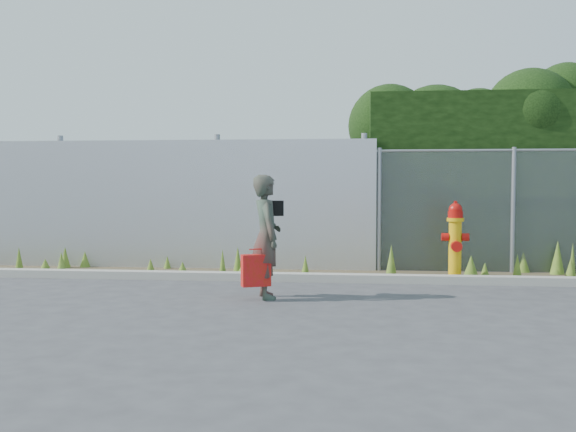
# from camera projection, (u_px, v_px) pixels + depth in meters

# --- Properties ---
(ground) EXTENTS (80.00, 80.00, 0.00)m
(ground) POSITION_uv_depth(u_px,v_px,m) (301.00, 304.00, 7.78)
(ground) COLOR #3E3D40
(ground) RESTS_ON ground
(curb) EXTENTS (16.00, 0.22, 0.12)m
(curb) POSITION_uv_depth(u_px,v_px,m) (311.00, 278.00, 9.57)
(curb) COLOR #9E998E
(curb) RESTS_ON ground
(weed_strip) EXTENTS (16.00, 1.34, 0.54)m
(weed_strip) POSITION_uv_depth(u_px,v_px,m) (333.00, 267.00, 10.19)
(weed_strip) COLOR #493D2A
(weed_strip) RESTS_ON ground
(corrugated_fence) EXTENTS (8.50, 0.21, 2.30)m
(corrugated_fence) POSITION_uv_depth(u_px,v_px,m) (128.00, 204.00, 11.05)
(corrugated_fence) COLOR #B7B9BF
(corrugated_fence) RESTS_ON ground
(hedge) EXTENTS (7.68, 1.92, 3.62)m
(hedge) POSITION_uv_depth(u_px,v_px,m) (564.00, 154.00, 11.23)
(hedge) COLOR black
(hedge) RESTS_ON ground
(fire_hydrant) EXTENTS (0.40, 0.36, 1.20)m
(fire_hydrant) POSITION_uv_depth(u_px,v_px,m) (455.00, 242.00, 9.66)
(fire_hydrant) COLOR #E0A90B
(fire_hydrant) RESTS_ON ground
(woman) EXTENTS (0.55, 0.67, 1.58)m
(woman) POSITION_uv_depth(u_px,v_px,m) (266.00, 237.00, 8.17)
(woman) COLOR #0F6048
(woman) RESTS_ON ground
(red_tote_bag) EXTENTS (0.36, 0.13, 0.47)m
(red_tote_bag) POSITION_uv_depth(u_px,v_px,m) (256.00, 270.00, 8.01)
(red_tote_bag) COLOR #A52309
(black_shoulder_bag) EXTENTS (0.26, 0.11, 0.20)m
(black_shoulder_bag) POSITION_uv_depth(u_px,v_px,m) (274.00, 208.00, 8.28)
(black_shoulder_bag) COLOR black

